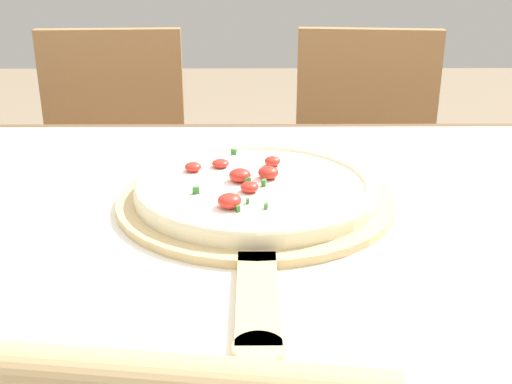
# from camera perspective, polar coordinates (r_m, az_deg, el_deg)

# --- Properties ---
(dining_table) EXTENTS (1.42, 1.01, 0.77)m
(dining_table) POSITION_cam_1_polar(r_m,az_deg,el_deg) (0.91, -2.21, -8.79)
(dining_table) COLOR brown
(dining_table) RESTS_ON ground_plane
(towel_cloth) EXTENTS (1.34, 0.93, 0.00)m
(towel_cloth) POSITION_cam_1_polar(r_m,az_deg,el_deg) (0.87, -2.30, -3.06)
(towel_cloth) COLOR white
(towel_cloth) RESTS_ON dining_table
(pizza_peel) EXTENTS (0.40, 0.59, 0.01)m
(pizza_peel) POSITION_cam_1_polar(r_m,az_deg,el_deg) (0.91, -0.01, -1.13)
(pizza_peel) COLOR tan
(pizza_peel) RESTS_ON towel_cloth
(pizza) EXTENTS (0.35, 0.35, 0.04)m
(pizza) POSITION_cam_1_polar(r_m,az_deg,el_deg) (0.92, -0.04, 0.42)
(pizza) COLOR beige
(pizza) RESTS_ON pizza_peel
(chair_left) EXTENTS (0.42, 0.42, 0.90)m
(chair_left) POSITION_cam_1_polar(r_m,az_deg,el_deg) (1.77, -12.48, 1.38)
(chair_left) COLOR #A37547
(chair_left) RESTS_ON ground_plane
(chair_right) EXTENTS (0.44, 0.44, 0.90)m
(chair_right) POSITION_cam_1_polar(r_m,az_deg,el_deg) (1.76, 9.57, 1.45)
(chair_right) COLOR #A37547
(chair_right) RESTS_ON ground_plane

